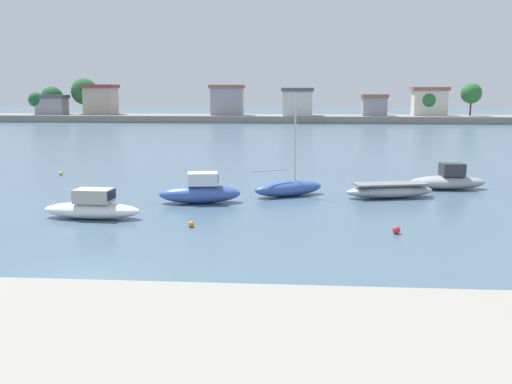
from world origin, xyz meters
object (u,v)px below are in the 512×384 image
Objects in this scene: moored_boat_1 at (92,207)px; mooring_buoy_2 at (396,230)px; moored_boat_2 at (200,191)px; mooring_buoy_1 at (61,173)px; moored_boat_4 at (390,191)px; mooring_buoy_3 at (191,224)px; moored_boat_5 at (448,180)px; moored_boat_3 at (289,188)px.

moored_boat_1 reaches higher than mooring_buoy_2.
moored_boat_2 reaches higher than mooring_buoy_1.
moored_boat_2 is at bearing 179.49° from moored_boat_4.
moored_boat_1 is at bearing 172.00° from mooring_buoy_2.
mooring_buoy_3 is (5.50, -1.58, -0.43)m from moored_boat_1.
mooring_buoy_3 is (-9.77, 0.56, -0.03)m from mooring_buoy_2.
mooring_buoy_1 is at bearing 120.59° from moored_boat_1.
moored_boat_1 is at bearing -146.19° from moored_boat_2.
moored_boat_2 is 12.44m from mooring_buoy_2.
moored_boat_5 is at bearing 67.68° from mooring_buoy_2.
moored_boat_3 reaches higher than mooring_buoy_3.
moored_boat_5 is at bearing 25.73° from moored_boat_4.
moored_boat_5 is at bearing 11.42° from moored_boat_2.
moored_boat_3 is 10.07m from mooring_buoy_3.
mooring_buoy_3 is (13.50, -16.75, -0.00)m from mooring_buoy_1.
moored_boat_2 is at bearing -39.18° from mooring_buoy_1.
moored_boat_5 reaches higher than mooring_buoy_1.
moored_boat_4 is 9.52m from mooring_buoy_2.
mooring_buoy_2 is (23.27, -17.32, 0.03)m from mooring_buoy_1.
moored_boat_4 is at bearing 83.94° from mooring_buoy_2.
moored_boat_1 is at bearing -173.24° from moored_boat_3.
moored_boat_3 reaches higher than moored_boat_1.
moored_boat_4 is at bearing 39.54° from mooring_buoy_3.
moored_boat_2 reaches higher than mooring_buoy_3.
mooring_buoy_2 is at bearing -118.90° from moored_boat_5.
moored_boat_2 is 16.61m from mooring_buoy_1.
mooring_buoy_2 is at bearing -3.31° from mooring_buoy_3.
moored_boat_5 reaches higher than mooring_buoy_2.
mooring_buoy_1 is 21.51m from mooring_buoy_3.
mooring_buoy_3 is at bearing -146.40° from moored_boat_3.
moored_boat_1 is 17.15m from mooring_buoy_1.
mooring_buoy_1 is at bearing 164.84° from moored_boat_5.
mooring_buoy_2 reaches higher than mooring_buoy_1.
moored_boat_1 is at bearing -169.33° from moored_boat_4.
moored_boat_3 is 1.11× the size of moored_boat_4.
moored_boat_1 is 6.75m from moored_boat_2.
mooring_buoy_2 is at bearing -36.66° from mooring_buoy_1.
moored_boat_2 is at bearing 95.69° from mooring_buoy_3.
mooring_buoy_1 is 0.84× the size of mooring_buoy_2.
moored_boat_3 is (10.00, 7.41, -0.06)m from moored_boat_1.
moored_boat_3 is at bearing 165.59° from moored_boat_4.
mooring_buoy_2 is (-5.34, -13.00, -0.40)m from moored_boat_5.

